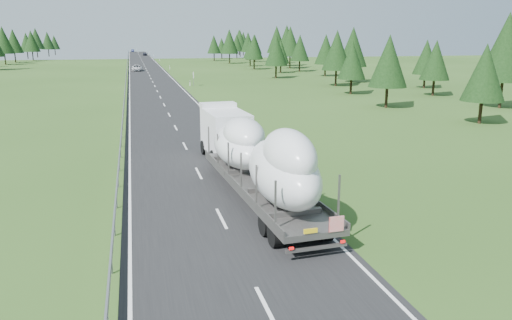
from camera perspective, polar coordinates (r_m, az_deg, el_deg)
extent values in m
plane|color=#284717|center=(18.04, 1.21, -16.60)|extent=(400.00, 400.00, 0.00)
cube|color=black|center=(115.42, -11.94, 9.14)|extent=(10.00, 400.00, 0.02)
cube|color=slate|center=(115.31, -14.62, 9.29)|extent=(0.08, 400.00, 0.32)
cube|color=silver|center=(47.02, -0.62, 3.36)|extent=(0.12, 0.07, 1.00)
cube|color=black|center=(46.96, -0.62, 3.74)|extent=(0.13, 0.08, 0.12)
cube|color=silver|center=(95.97, -7.56, 8.69)|extent=(0.12, 0.07, 1.00)
cube|color=black|center=(95.94, -7.57, 8.88)|extent=(0.13, 0.08, 0.12)
cube|color=silver|center=(145.63, -9.83, 10.38)|extent=(0.12, 0.07, 1.00)
cube|color=black|center=(145.61, -9.84, 10.51)|extent=(0.13, 0.08, 0.12)
cube|color=silver|center=(195.47, -10.95, 11.21)|extent=(0.12, 0.07, 1.00)
cube|color=black|center=(195.45, -10.96, 11.30)|extent=(0.13, 0.08, 0.12)
cube|color=silver|center=(245.37, -11.62, 11.69)|extent=(0.12, 0.07, 1.00)
cube|color=black|center=(245.36, -11.63, 11.77)|extent=(0.13, 0.08, 0.12)
cube|color=silver|center=(295.30, -12.07, 12.01)|extent=(0.12, 0.07, 1.00)
cube|color=black|center=(295.30, -12.07, 12.08)|extent=(0.13, 0.08, 0.12)
cube|color=silver|center=(345.26, -12.38, 12.24)|extent=(0.12, 0.07, 1.00)
cube|color=black|center=(345.25, -12.39, 12.30)|extent=(0.13, 0.08, 0.12)
cylinder|color=slate|center=(96.00, -7.15, 9.00)|extent=(0.08, 0.08, 2.00)
cube|color=silver|center=(95.92, -7.17, 9.60)|extent=(0.05, 0.90, 1.20)
cylinder|color=black|center=(72.70, 26.22, 6.96)|extent=(0.36, 0.36, 4.14)
cone|color=black|center=(72.37, 26.71, 11.47)|extent=(6.44, 6.44, 8.63)
cylinder|color=black|center=(84.08, 19.61, 7.94)|extent=(0.36, 0.36, 2.94)
cone|color=black|center=(83.81, 19.84, 10.71)|extent=(4.58, 4.58, 6.13)
cylinder|color=black|center=(96.00, 18.70, 8.66)|extent=(0.36, 0.36, 2.93)
cone|color=black|center=(95.76, 18.89, 11.09)|extent=(4.56, 4.56, 6.11)
cylinder|color=black|center=(104.31, 10.88, 9.74)|extent=(0.36, 0.36, 3.75)
cone|color=black|center=(104.07, 11.02, 12.59)|extent=(5.83, 5.83, 7.81)
cylinder|color=black|center=(119.53, 7.91, 10.25)|extent=(0.36, 0.36, 3.28)
cone|color=black|center=(119.33, 7.98, 12.43)|extent=(5.10, 5.10, 6.83)
cylinder|color=black|center=(134.85, 4.99, 10.74)|extent=(0.36, 0.36, 3.26)
cone|color=black|center=(134.67, 5.03, 12.66)|extent=(5.08, 5.08, 6.80)
cylinder|color=black|center=(147.79, 3.89, 11.20)|extent=(0.36, 0.36, 4.07)
cone|color=black|center=(147.62, 3.93, 13.39)|extent=(6.33, 6.33, 8.48)
cylinder|color=black|center=(160.13, 3.50, 11.45)|extent=(0.36, 0.36, 4.28)
cone|color=black|center=(159.98, 3.53, 13.58)|extent=(6.65, 6.65, 8.91)
cylinder|color=black|center=(173.14, 2.35, 11.65)|extent=(0.36, 0.36, 4.26)
cone|color=black|center=(173.00, 2.37, 13.61)|extent=(6.63, 6.63, 8.88)
cylinder|color=black|center=(186.54, -0.14, 11.69)|extent=(0.36, 0.36, 3.32)
cone|color=black|center=(186.41, -0.14, 13.10)|extent=(5.16, 5.16, 6.91)
cylinder|color=black|center=(199.62, -0.91, 11.88)|extent=(0.36, 0.36, 3.64)
cone|color=black|center=(199.50, -0.91, 13.34)|extent=(5.67, 5.67, 7.59)
cylinder|color=black|center=(214.72, -2.21, 11.99)|extent=(0.36, 0.36, 3.37)
cone|color=black|center=(214.61, -2.22, 13.24)|extent=(5.25, 5.25, 7.03)
cylinder|color=black|center=(230.79, -1.83, 12.21)|extent=(0.36, 0.36, 4.04)
cone|color=black|center=(230.68, -1.84, 13.61)|extent=(6.28, 6.28, 8.41)
cylinder|color=black|center=(245.08, -1.46, 12.29)|extent=(0.36, 0.36, 3.78)
cone|color=black|center=(244.98, -1.47, 13.52)|extent=(5.88, 5.88, 7.87)
cylinder|color=black|center=(254.11, -1.93, 12.39)|extent=(0.36, 0.36, 4.20)
cone|color=black|center=(254.01, -1.94, 13.71)|extent=(6.53, 6.53, 8.75)
cylinder|color=black|center=(272.51, -2.96, 12.41)|extent=(0.36, 0.36, 3.41)
cone|color=black|center=(272.42, -2.97, 13.40)|extent=(5.30, 5.30, 7.10)
cylinder|color=black|center=(58.80, 24.28, 5.20)|extent=(0.36, 0.36, 2.89)
cone|color=black|center=(58.41, 24.68, 9.09)|extent=(4.49, 4.49, 6.02)
cylinder|color=black|center=(67.99, 14.70, 7.15)|extent=(0.36, 0.36, 3.21)
cone|color=black|center=(67.64, 14.93, 10.89)|extent=(4.99, 4.99, 6.68)
cylinder|color=black|center=(82.96, 10.80, 8.40)|extent=(0.36, 0.36, 2.87)
cone|color=black|center=(82.68, 10.93, 11.15)|extent=(4.47, 4.47, 5.98)
cylinder|color=black|center=(96.14, 9.12, 9.39)|extent=(0.36, 0.36, 3.51)
cone|color=black|center=(95.89, 9.23, 12.29)|extent=(5.45, 5.45, 7.30)
cylinder|color=black|center=(112.87, 2.30, 10.15)|extent=(0.36, 0.36, 3.25)
cone|color=black|center=(112.65, 2.32, 12.44)|extent=(5.06, 5.06, 6.78)
cylinder|color=black|center=(129.34, 2.83, 10.53)|extent=(0.36, 0.36, 2.81)
cone|color=black|center=(129.16, 2.86, 12.26)|extent=(4.37, 4.37, 5.85)
cylinder|color=black|center=(142.96, -0.22, 10.98)|extent=(0.36, 0.36, 3.29)
cone|color=black|center=(142.79, -0.22, 12.81)|extent=(5.12, 5.12, 6.85)
cylinder|color=black|center=(158.41, -0.68, 11.18)|extent=(0.36, 0.36, 2.81)
cone|color=black|center=(158.27, -0.68, 12.59)|extent=(4.36, 4.36, 5.84)
cylinder|color=black|center=(173.64, -3.04, 11.59)|extent=(0.36, 0.36, 3.91)
cone|color=black|center=(173.50, -3.06, 13.39)|extent=(6.08, 6.08, 8.14)
cylinder|color=black|center=(192.54, -4.80, 11.70)|extent=(0.36, 0.36, 3.26)
cone|color=black|center=(192.42, -4.83, 13.05)|extent=(5.07, 5.07, 6.79)
cylinder|color=black|center=(209.18, -3.93, 11.85)|extent=(0.36, 0.36, 2.89)
cone|color=black|center=(209.07, -3.95, 12.95)|extent=(4.50, 4.50, 6.03)
cylinder|color=black|center=(185.56, -26.75, 10.35)|extent=(0.36, 0.36, 4.20)
cone|color=black|center=(185.43, -26.96, 12.14)|extent=(6.53, 6.53, 8.74)
cylinder|color=black|center=(198.52, -25.82, 10.56)|extent=(0.36, 0.36, 3.96)
cone|color=black|center=(198.40, -25.99, 12.14)|extent=(6.16, 6.16, 8.25)
cylinder|color=black|center=(213.41, -24.15, 10.86)|extent=(0.36, 0.36, 3.87)
cone|color=black|center=(213.29, -24.30, 12.29)|extent=(6.02, 6.02, 8.06)
cylinder|color=black|center=(229.41, -24.64, 10.91)|extent=(0.36, 0.36, 3.60)
cone|color=black|center=(229.30, -24.77, 12.16)|extent=(5.60, 5.60, 7.50)
cylinder|color=black|center=(242.58, -23.72, 11.19)|extent=(0.36, 0.36, 4.29)
cone|color=black|center=(242.48, -23.86, 12.59)|extent=(6.68, 6.68, 8.94)
cylinder|color=black|center=(251.23, -22.61, 11.29)|extent=(0.36, 0.36, 3.80)
cone|color=black|center=(251.13, -22.72, 12.49)|extent=(5.91, 5.91, 7.92)
cylinder|color=black|center=(269.95, -21.97, 11.41)|extent=(0.36, 0.36, 3.26)
cone|color=black|center=(269.86, -22.06, 12.36)|extent=(5.07, 5.07, 6.78)
cube|color=white|center=(37.94, -3.49, 3.25)|extent=(3.13, 5.75, 3.13)
cube|color=black|center=(40.61, -4.23, 4.75)|extent=(2.57, 0.25, 1.56)
cube|color=white|center=(40.05, -4.17, 6.32)|extent=(2.87, 1.51, 0.34)
cube|color=#605D5A|center=(37.18, -3.14, 0.65)|extent=(2.99, 3.52, 0.28)
cylinder|color=black|center=(40.00, -5.79, 1.48)|extent=(0.46, 1.14, 1.12)
cylinder|color=black|center=(40.43, -2.18, 1.67)|extent=(0.46, 1.14, 1.12)
cylinder|color=black|center=(36.55, -4.99, 0.30)|extent=(0.46, 1.14, 1.12)
cylinder|color=black|center=(37.02, -1.05, 0.53)|extent=(0.46, 1.14, 1.12)
cube|color=#605D5A|center=(28.11, 0.49, -2.87)|extent=(3.97, 15.80, 0.29)
cube|color=#605D5A|center=(27.71, -2.49, -2.53)|extent=(1.03, 15.62, 0.27)
cube|color=#605D5A|center=(28.42, 3.40, -2.12)|extent=(1.03, 15.62, 0.27)
cube|color=#605D5A|center=(21.20, 1.09, -5.13)|extent=(0.08, 0.08, 2.12)
cube|color=#605D5A|center=(22.12, 8.58, -4.47)|extent=(0.08, 0.08, 2.12)
cube|color=#605D5A|center=(23.68, -0.58, -3.07)|extent=(0.08, 0.08, 2.12)
cube|color=#605D5A|center=(24.50, 6.21, -2.56)|extent=(0.08, 0.08, 2.12)
cube|color=#605D5A|center=(26.19, -1.93, -1.39)|extent=(0.08, 0.08, 2.12)
cube|color=#605D5A|center=(26.94, 4.27, -0.99)|extent=(0.08, 0.08, 2.12)
cube|color=#605D5A|center=(28.74, -3.04, -0.01)|extent=(0.08, 0.08, 2.12)
cube|color=#605D5A|center=(29.42, 2.65, 0.32)|extent=(0.08, 0.08, 2.12)
cube|color=#605D5A|center=(31.30, -3.97, 1.14)|extent=(0.08, 0.08, 2.12)
cube|color=#605D5A|center=(31.93, 1.29, 1.43)|extent=(0.08, 0.08, 2.12)
cube|color=#605D5A|center=(33.89, -4.76, 2.12)|extent=(0.08, 0.08, 2.12)
cube|color=#605D5A|center=(34.47, 0.13, 2.37)|extent=(0.08, 0.08, 2.12)
cylinder|color=black|center=(22.47, 1.27, -8.58)|extent=(0.51, 1.14, 1.12)
cylinder|color=black|center=(23.19, 7.20, -7.95)|extent=(0.51, 1.14, 1.12)
cylinder|color=black|center=(23.67, 0.42, -7.37)|extent=(0.51, 1.14, 1.12)
cylinder|color=black|center=(24.35, 6.07, -6.82)|extent=(0.51, 1.14, 1.12)
cube|color=#605D5A|center=(21.31, 5.74, -10.11)|extent=(2.80, 0.31, 0.13)
cube|color=red|center=(21.14, 8.04, -7.43)|extent=(0.67, 0.09, 0.67)
cube|color=yellow|center=(20.81, 4.99, -8.19)|extent=(0.62, 0.08, 0.20)
cube|color=red|center=(20.84, 2.74, -10.13)|extent=(0.20, 0.08, 0.11)
cube|color=red|center=(21.58, 8.80, -9.41)|extent=(0.20, 0.08, 0.11)
ellipsoid|color=white|center=(24.33, 2.58, -1.45)|extent=(3.40, 7.86, 3.07)
ellipsoid|color=white|center=(23.17, 3.28, 0.49)|extent=(2.52, 5.00, 2.45)
ellipsoid|color=white|center=(31.54, -1.32, 1.67)|extent=(3.65, 7.49, 2.55)
ellipsoid|color=white|center=(30.48, -0.95, 2.95)|extent=(2.72, 4.77, 2.04)
imported|color=silver|center=(139.93, -13.45, 10.19)|extent=(2.92, 5.91, 1.61)
imported|color=black|center=(249.89, -12.58, 11.75)|extent=(1.90, 4.66, 1.58)
imported|color=#161B3F|center=(309.61, -13.91, 12.04)|extent=(1.69, 4.60, 1.50)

